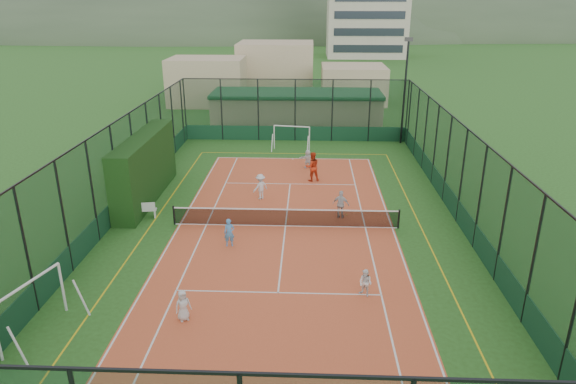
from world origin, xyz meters
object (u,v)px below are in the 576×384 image
Objects in this scene: futsal_goal_near at (32,309)px; child_far_left at (260,187)px; child_far_back at (308,159)px; coach at (312,167)px; child_near_right at (365,283)px; child_near_mid at (229,233)px; child_far_right at (341,204)px; floodlight_ne at (405,92)px; white_bench at (140,209)px; clubhouse at (297,109)px; child_near_left at (183,305)px; futsal_goal_far at (292,138)px.

futsal_goal_near is 14.79m from child_far_left.
child_far_back is 0.69× the size of coach.
child_near_right is 16.36m from child_far_back.
child_far_right is (5.45, 3.54, 0.09)m from child_near_mid.
futsal_goal_near is at bearing -123.11° from floodlight_ne.
white_bench is 1.29× the size of child_far_back.
coach is at bearing -127.19° from floodlight_ne.
child_near_mid is at bearing 51.32° from coach.
floodlight_ne reaches higher than coach.
child_near_right is at bearing -83.09° from clubhouse.
child_far_left is at bearing 154.65° from child_near_right.
child_near_left is 0.93× the size of child_far_back.
child_near_mid is 10.22m from coach.
futsal_goal_far reaches higher than child_far_left.
futsal_goal_far is 1.89× the size of child_far_left.
futsal_goal_far is 2.37× the size of child_near_left.
futsal_goal_far is 2.51× the size of child_near_right.
floodlight_ne is 23.08m from white_bench.
floodlight_ne is 16.76m from child_far_right.
floodlight_ne reaches higher than futsal_goal_far.
futsal_goal_near is at bearing -104.89° from clubhouse.
futsal_goal_near reaches higher than futsal_goal_far.
child_near_mid reaches higher than child_near_right.
clubhouse reaches higher than futsal_goal_far.
child_far_left is (-1.63, -18.21, -0.81)m from clubhouse.
child_far_right reaches higher than white_bench.
child_far_back is at bearing -155.86° from child_far_left.
clubhouse is 7.76m from futsal_goal_far.
coach is (0.30, -2.63, 0.30)m from child_far_back.
child_near_right is 11.44m from child_far_left.
white_bench is at bearing 18.43° from coach.
futsal_goal_far is 1.86× the size of child_far_right.
futsal_goal_far is at bearing 72.62° from child_near_mid.
child_far_right is (-0.55, 7.66, 0.20)m from child_near_right.
futsal_goal_near is at bearing 21.76° from child_far_left.
futsal_goal_near is 1.09× the size of futsal_goal_far.
child_far_right is at bearing 109.06° from child_far_left.
child_far_left is 4.48m from coach.
futsal_goal_far is at bearing -57.52° from child_far_right.
child_far_left is (1.71, 12.15, 0.15)m from child_near_left.
child_far_right is (11.25, 10.59, -0.22)m from futsal_goal_near.
child_near_mid is 1.20× the size of child_near_right.
child_far_back is at bearing -137.54° from floodlight_ne.
child_near_right is at bearing 113.27° from child_far_right.
child_near_mid reaches higher than white_bench.
coach is at bearing -68.48° from futsal_goal_far.
futsal_goal_near is at bearing -127.81° from child_near_right.
child_near_right is 0.74× the size of child_far_right.
futsal_goal_near reaches higher than child_near_left.
child_near_left is 18.63m from child_far_back.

